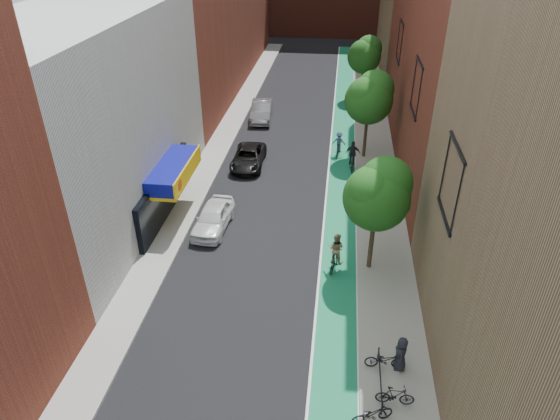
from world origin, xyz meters
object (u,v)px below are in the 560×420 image
(parked_car_silver, at_px, (262,111))
(cyclist_lane_far, at_px, (339,145))
(parked_car_black, at_px, (248,157))
(cyclist_lane_near, at_px, (336,254))
(pedestrian, at_px, (401,354))
(parked_car_white, at_px, (213,217))
(cyclist_lane_mid, at_px, (352,159))

(parked_car_silver, bearing_deg, cyclist_lane_far, -48.65)
(parked_car_black, bearing_deg, cyclist_lane_near, -60.97)
(cyclist_lane_far, bearing_deg, parked_car_silver, -35.19)
(parked_car_silver, xyz_separation_m, pedestrian, (10.13, -27.99, 0.14))
(parked_car_white, height_order, cyclist_lane_near, cyclist_lane_near)
(cyclist_lane_near, height_order, cyclist_lane_mid, cyclist_lane_mid)
(cyclist_lane_near, xyz_separation_m, cyclist_lane_far, (-0.14, 14.39, -0.06))
(parked_car_black, bearing_deg, cyclist_lane_mid, 1.20)
(cyclist_lane_near, bearing_deg, pedestrian, 127.90)
(parked_car_black, distance_m, cyclist_lane_near, 13.54)
(parked_car_white, height_order, cyclist_lane_far, cyclist_lane_far)
(cyclist_lane_far, xyz_separation_m, pedestrian, (2.99, -21.06, 0.14))
(parked_car_black, height_order, pedestrian, pedestrian)
(parked_car_white, relative_size, cyclist_lane_mid, 2.02)
(cyclist_lane_far, bearing_deg, pedestrian, 107.01)
(cyclist_lane_near, distance_m, cyclist_lane_mid, 12.05)
(cyclist_lane_far, height_order, pedestrian, cyclist_lane_far)
(cyclist_lane_far, bearing_deg, cyclist_lane_near, 99.48)
(parked_car_silver, bearing_deg, parked_car_white, -94.82)
(parked_car_silver, bearing_deg, cyclist_lane_mid, -53.16)
(pedestrian, bearing_deg, parked_car_black, -150.82)
(parked_car_black, relative_size, pedestrian, 2.96)
(parked_car_white, xyz_separation_m, cyclist_lane_near, (7.37, -3.00, 0.13))
(parked_car_silver, bearing_deg, pedestrian, -74.64)
(pedestrian, bearing_deg, cyclist_lane_near, -155.35)
(parked_car_white, xyz_separation_m, parked_car_silver, (0.09, 18.31, 0.07))
(cyclist_lane_mid, distance_m, cyclist_lane_far, 2.59)
(cyclist_lane_mid, bearing_deg, parked_car_black, 3.28)
(parked_car_silver, height_order, cyclist_lane_far, cyclist_lane_far)
(cyclist_lane_far, bearing_deg, parked_car_white, 66.51)
(parked_car_black, distance_m, cyclist_lane_mid, 7.71)
(parked_car_black, bearing_deg, parked_car_silver, 91.84)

